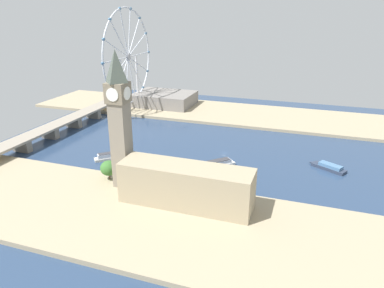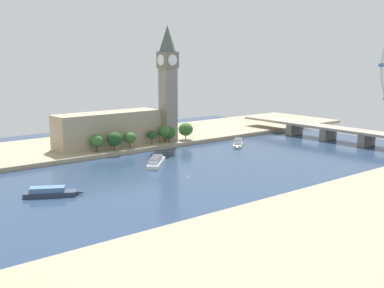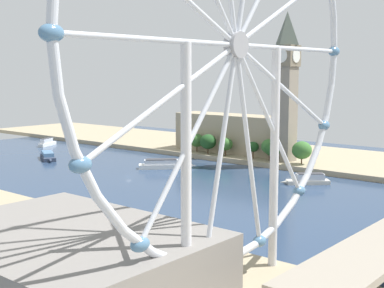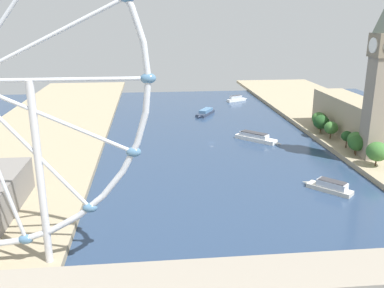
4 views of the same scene
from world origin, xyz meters
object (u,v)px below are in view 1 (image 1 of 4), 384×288
object	(u,v)px
river_bridge	(62,124)
tour_boat_0	(217,164)
clock_tower	(120,119)
tour_boat_1	(329,167)
riverside_hall	(164,99)
tour_boat_3	(108,157)
parliament_block	(186,186)
ferris_wheel	(128,58)

from	to	relation	value
river_bridge	tour_boat_0	distance (m)	168.66
clock_tower	tour_boat_0	distance (m)	87.40
tour_boat_1	tour_boat_0	bearing A→B (deg)	45.72
tour_boat_0	tour_boat_1	size ratio (longest dim) A/B	0.97
riverside_hall	tour_boat_3	world-z (taller)	riverside_hall
clock_tower	parliament_block	size ratio (longest dim) A/B	1.11
tour_boat_1	tour_boat_3	xyz separation A→B (m)	(-38.06, 168.73, 0.33)
clock_tower	tour_boat_3	bearing A→B (deg)	43.13
tour_boat_1	river_bridge	bearing A→B (deg)	27.85
riverside_hall	tour_boat_1	xyz separation A→B (m)	(-129.42, -190.88, -8.47)
parliament_block	tour_boat_0	bearing A→B (deg)	-1.24
parliament_block	tour_boat_1	world-z (taller)	parliament_block
riverside_hall	tour_boat_1	world-z (taller)	riverside_hall
parliament_block	tour_boat_1	distance (m)	122.33
tour_boat_3	parliament_block	bearing A→B (deg)	-73.27
river_bridge	parliament_block	bearing A→B (deg)	-120.22
riverside_hall	parliament_block	bearing A→B (deg)	-153.68
river_bridge	tour_boat_3	xyz separation A→B (m)	(-44.80, -78.45, -6.28)
ferris_wheel	tour_boat_3	xyz separation A→B (m)	(-138.49, -52.73, -59.97)
ferris_wheel	riverside_hall	bearing A→B (deg)	-46.52
parliament_block	river_bridge	distance (m)	190.31
clock_tower	riverside_hall	distance (m)	219.63
ferris_wheel	tour_boat_3	world-z (taller)	ferris_wheel
clock_tower	river_bridge	distance (m)	149.58
clock_tower	riverside_hall	bearing A→B (deg)	16.07
ferris_wheel	riverside_hall	world-z (taller)	ferris_wheel
riverside_hall	tour_boat_0	bearing A→B (deg)	-144.47
parliament_block	tour_boat_3	xyz separation A→B (m)	(50.92, 85.89, -13.29)
ferris_wheel	tour_boat_3	size ratio (longest dim) A/B	5.31
parliament_block	tour_boat_1	size ratio (longest dim) A/B	2.80
riverside_hall	tour_boat_3	distance (m)	169.14
parliament_block	riverside_hall	size ratio (longest dim) A/B	1.14
clock_tower	parliament_block	distance (m)	59.83
riverside_hall	tour_boat_1	distance (m)	230.77
riverside_hall	ferris_wheel	bearing A→B (deg)	133.48
parliament_block	riverside_hall	xyz separation A→B (m)	(218.40, 108.04, -5.14)
parliament_block	tour_boat_3	bearing A→B (deg)	59.34
clock_tower	tour_boat_0	size ratio (longest dim) A/B	3.19
clock_tower	parliament_block	world-z (taller)	clock_tower
riverside_hall	tour_boat_3	size ratio (longest dim) A/B	3.28
ferris_wheel	tour_boat_1	xyz separation A→B (m)	(-100.42, -221.46, -60.30)
parliament_block	river_bridge	size ratio (longest dim) A/B	0.38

